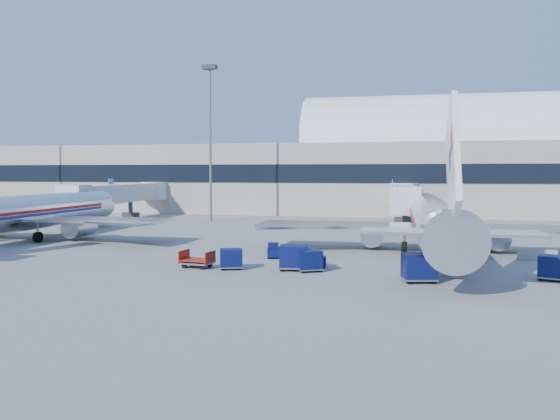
% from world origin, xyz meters
% --- Properties ---
extents(ground, '(260.00, 260.00, 0.00)m').
position_xyz_m(ground, '(0.00, 0.00, 0.00)').
color(ground, gray).
rests_on(ground, ground).
extents(terminal, '(170.00, 28.15, 21.00)m').
position_xyz_m(terminal, '(-13.60, 55.96, 7.52)').
color(terminal, '#B2AA9E').
rests_on(terminal, ground).
extents(airliner_main, '(32.00, 37.26, 12.07)m').
position_xyz_m(airliner_main, '(10.00, 4.51, 2.93)').
color(airliner_main, silver).
rests_on(airliner_main, ground).
extents(airliner_mid, '(32.00, 37.26, 12.07)m').
position_xyz_m(airliner_mid, '(-32.00, 4.51, 2.93)').
color(airliner_mid, silver).
rests_on(airliner_mid, ground).
extents(jetbridge_near, '(4.40, 27.50, 6.25)m').
position_xyz_m(jetbridge_near, '(7.60, 30.81, 3.93)').
color(jetbridge_near, silver).
rests_on(jetbridge_near, ground).
extents(jetbridge_mid, '(4.40, 27.50, 6.25)m').
position_xyz_m(jetbridge_mid, '(-34.40, 30.81, 3.93)').
color(jetbridge_mid, silver).
rests_on(jetbridge_mid, ground).
extents(mast_west, '(2.00, 1.20, 22.60)m').
position_xyz_m(mast_west, '(-20.00, 30.00, 14.79)').
color(mast_west, slate).
rests_on(mast_west, ground).
extents(barrier_near, '(3.00, 0.55, 0.90)m').
position_xyz_m(barrier_near, '(18.00, 2.00, 0.45)').
color(barrier_near, '#9E9E96').
rests_on(barrier_near, ground).
extents(tug_lead, '(2.27, 1.33, 1.40)m').
position_xyz_m(tug_lead, '(0.38, -5.09, 0.64)').
color(tug_lead, '#081043').
rests_on(tug_lead, ground).
extents(tug_right, '(2.31, 1.88, 1.35)m').
position_xyz_m(tug_right, '(10.28, -2.46, 0.61)').
color(tug_right, '#081043').
rests_on(tug_right, ground).
extents(tug_left, '(1.42, 2.19, 1.32)m').
position_xyz_m(tug_left, '(-3.47, -1.09, 0.60)').
color(tug_left, '#081043').
rests_on(tug_left, ground).
extents(cart_train_a, '(2.18, 1.99, 1.55)m').
position_xyz_m(cart_train_a, '(0.57, -6.84, 0.83)').
color(cart_train_a, '#081043').
rests_on(cart_train_a, ground).
extents(cart_train_b, '(2.29, 1.86, 1.85)m').
position_xyz_m(cart_train_b, '(-0.67, -6.57, 0.99)').
color(cart_train_b, '#081043').
rests_on(cart_train_b, ground).
extents(cart_train_c, '(2.06, 1.81, 1.52)m').
position_xyz_m(cart_train_c, '(-5.30, -7.13, 0.81)').
color(cart_train_c, '#081043').
rests_on(cart_train_c, ground).
extents(cart_solo_near, '(2.48, 2.10, 1.89)m').
position_xyz_m(cart_solo_near, '(8.20, -9.10, 1.01)').
color(cart_solo_near, '#081043').
rests_on(cart_solo_near, ground).
extents(cart_solo_far, '(2.27, 2.00, 1.67)m').
position_xyz_m(cart_solo_far, '(17.02, -6.59, 0.89)').
color(cart_solo_far, '#081043').
rests_on(cart_solo_far, ground).
extents(cart_open_red, '(2.58, 2.00, 0.63)m').
position_xyz_m(cart_open_red, '(-8.00, -7.00, 0.45)').
color(cart_open_red, slate).
rests_on(cart_open_red, ground).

